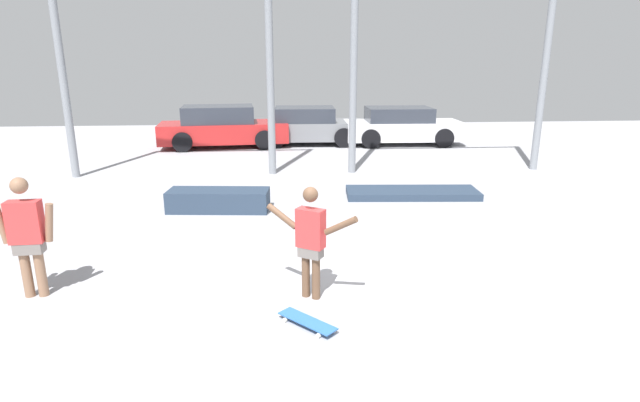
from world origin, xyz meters
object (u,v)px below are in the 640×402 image
skateboard (307,321)px  grind_box (219,200)px  parked_car_white (401,126)px  bystander (27,233)px  parked_car_grey (308,126)px  parked_car_red (222,127)px  skateboarder (311,237)px  manual_pad (412,193)px

skateboard → grind_box: (-1.60, 4.86, 0.16)m
parked_car_white → bystander: bearing=-122.1°
parked_car_grey → parked_car_white: bearing=-3.6°
parked_car_red → parked_car_grey: bearing=2.1°
grind_box → bystander: bystander is taller
skateboard → bystander: bearing=-150.9°
parked_car_red → parked_car_grey: size_ratio=1.16×
grind_box → parked_car_white: parked_car_white is taller
skateboarder → bystander: bystander is taller
grind_box → parked_car_grey: parked_car_grey is taller
skateboarder → grind_box: bearing=144.0°
skateboarder → parked_car_red: (-2.46, 12.14, -0.14)m
skateboard → parked_car_grey: (0.73, 13.29, 0.60)m
grind_box → manual_pad: 4.39m
skateboarder → skateboard: bearing=-65.0°
skateboard → grind_box: bearing=154.0°
parked_car_grey → bystander: bystander is taller
skateboard → parked_car_red: bearing=146.2°
parked_car_grey → grind_box: bearing=-103.7°
manual_pad → parked_car_grey: size_ratio=0.75×
parked_car_red → bystander: bystander is taller
parked_car_white → skateboarder: bearing=-107.6°
parked_car_white → parked_car_grey: bearing=175.7°
parked_car_grey → skateboarder: bearing=-91.3°
skateboard → parked_car_white: bearing=117.9°
skateboarder → skateboard: (-0.09, -0.75, -0.78)m
manual_pad → parked_car_red: size_ratio=0.65×
skateboarder → parked_car_grey: bearing=118.8°
manual_pad → parked_car_white: 7.50m
skateboard → bystander: size_ratio=0.44×
skateboard → manual_pad: (2.72, 5.64, 0.02)m
manual_pad → skateboarder: bearing=-118.3°
skateboard → grind_box: grind_box is taller
parked_car_red → parked_car_grey: (3.10, 0.40, -0.04)m
parked_car_grey → bystander: (-4.29, -12.22, 0.23)m
grind_box → parked_car_white: size_ratio=0.48×
grind_box → manual_pad: grind_box is taller
skateboard → parked_car_red: (-2.37, 12.89, 0.64)m
skateboarder → bystander: size_ratio=0.93×
grind_box → bystander: bearing=-117.5°
grind_box → parked_car_red: size_ratio=0.45×
skateboarder → parked_car_white: bearing=103.1°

